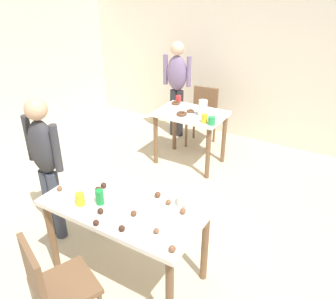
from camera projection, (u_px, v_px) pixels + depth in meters
The scene contains 31 objects.
ground_plane at pixel (149, 267), 3.12m from camera, with size 6.40×6.40×0.00m, color beige.
wall_back at pixel (269, 58), 4.97m from camera, with size 6.40×0.10×2.60m, color beige.
dining_table_near at pixel (125, 214), 2.77m from camera, with size 1.30×0.70×0.75m.
dining_table_far at pixel (190, 122), 4.60m from camera, with size 0.91×0.64×0.75m.
chair_near_table at pixel (53, 285), 2.32m from camera, with size 0.52×0.52×0.87m.
chair_far_table at pixel (203, 113), 5.23m from camera, with size 0.44×0.44×0.87m.
person_girl_near at pixel (45, 160), 3.13m from camera, with size 0.45×0.22×1.46m.
person_adult_far at pixel (177, 81), 5.30m from camera, with size 0.46×0.25×1.51m.
mixing_bowl at pixel (188, 201), 2.68m from camera, with size 0.17×0.17×0.09m, color white.
soda_can at pixel (100, 197), 2.70m from camera, with size 0.07×0.07×0.12m, color #198438.
fork_near at pixel (149, 208), 2.67m from camera, with size 0.17×0.02×0.01m, color silver.
cup_near_0 at pixel (80, 199), 2.69m from camera, with size 0.07×0.07×0.10m, color yellow.
cake_ball_0 at pixel (156, 231), 2.40m from camera, with size 0.04×0.04×0.04m, color brown.
cake_ball_1 at pixel (100, 211), 2.60m from camera, with size 0.05×0.05×0.05m, color #3D2319.
cake_ball_2 at pixel (172, 249), 2.24m from camera, with size 0.05×0.05×0.05m, color brown.
cake_ball_3 at pixel (158, 195), 2.79m from camera, with size 0.05×0.05×0.05m, color brown.
cake_ball_4 at pixel (134, 213), 2.57m from camera, with size 0.05×0.05×0.05m, color brown.
cake_ball_5 at pixel (183, 211), 2.60m from camera, with size 0.05×0.05×0.05m, color brown.
cake_ball_6 at pixel (104, 185), 2.91m from camera, with size 0.05×0.05×0.05m, color #3D2319.
cake_ball_7 at pixel (168, 202), 2.70m from camera, with size 0.04×0.04×0.04m, color brown.
cake_ball_8 at pixel (122, 228), 2.42m from camera, with size 0.05×0.05×0.05m, color #3D2319.
cake_ball_9 at pixel (98, 189), 2.86m from camera, with size 0.05×0.05×0.05m, color #3D2319.
cake_ball_10 at pixel (96, 223), 2.48m from camera, with size 0.05×0.05×0.05m, color #3D2319.
cake_ball_11 at pixel (60, 188), 2.87m from camera, with size 0.05×0.05×0.05m, color brown.
pitcher_far at pixel (203, 108), 4.37m from camera, with size 0.11×0.11×0.21m, color white.
cup_far_0 at pixel (212, 121), 4.14m from camera, with size 0.09×0.09×0.10m, color green.
cup_far_1 at pixel (178, 99), 4.88m from camera, with size 0.08×0.08×0.10m, color red.
cup_far_2 at pixel (205, 118), 4.20m from camera, with size 0.08×0.08×0.11m, color yellow.
donut_far_0 at pixel (176, 103), 4.81m from camera, with size 0.12×0.12×0.04m, color brown.
donut_far_1 at pixel (190, 111), 4.54m from camera, with size 0.10×0.10×0.03m, color brown.
donut_far_2 at pixel (182, 114), 4.43m from camera, with size 0.14×0.14×0.04m, color brown.
Camera 1 is at (1.33, -1.87, 2.37)m, focal length 36.63 mm.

